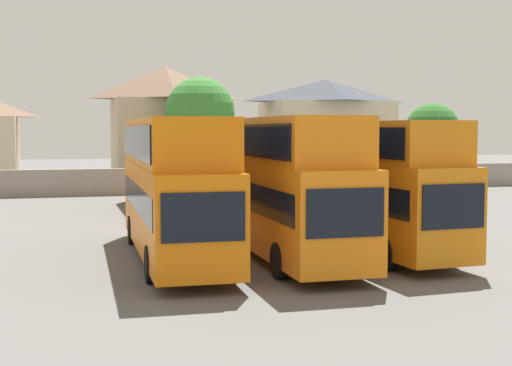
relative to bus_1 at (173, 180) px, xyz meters
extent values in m
plane|color=#605E5B|center=(3.67, 17.65, -2.71)|extent=(140.00, 140.00, 0.00)
cube|color=gray|center=(3.67, 25.30, -1.81)|extent=(56.00, 0.50, 1.80)
cube|color=orange|center=(0.00, -0.11, -0.90)|extent=(2.87, 11.98, 2.91)
cube|color=black|center=(-0.18, -6.08, -0.55)|extent=(2.23, 0.14, 1.31)
cube|color=black|center=(0.00, -0.11, -0.55)|extent=(2.89, 11.03, 0.92)
cube|color=orange|center=(0.01, 0.19, 1.32)|extent=(2.81, 11.39, 1.53)
cube|color=black|center=(0.01, 0.19, 1.32)|extent=(2.88, 10.79, 1.07)
cylinder|color=black|center=(1.05, -3.83, -2.16)|extent=(0.33, 1.11, 1.10)
cylinder|color=black|center=(-1.27, -3.77, -2.16)|extent=(0.33, 1.11, 1.10)
cylinder|color=black|center=(1.27, 3.55, -2.16)|extent=(0.33, 1.11, 1.10)
cylinder|color=black|center=(-1.06, 3.62, -2.16)|extent=(0.33, 1.11, 1.10)
cube|color=orange|center=(3.70, -0.57, -0.87)|extent=(2.65, 11.83, 2.97)
cube|color=black|center=(3.64, -6.49, -0.51)|extent=(2.23, 0.10, 1.34)
cube|color=black|center=(3.70, -0.57, -0.51)|extent=(2.68, 10.88, 0.94)
cube|color=orange|center=(3.70, -0.27, 1.38)|extent=(2.59, 11.24, 1.52)
cube|color=black|center=(3.70, -0.27, 1.38)|extent=(2.68, 10.65, 1.06)
cylinder|color=black|center=(4.83, -4.24, -2.16)|extent=(0.31, 1.10, 1.10)
cylinder|color=black|center=(2.50, -4.22, -2.16)|extent=(0.31, 1.10, 1.10)
cylinder|color=black|center=(4.90, 3.08, -2.16)|extent=(0.31, 1.10, 1.10)
cylinder|color=black|center=(2.56, 3.10, -2.16)|extent=(0.31, 1.10, 1.10)
cube|color=orange|center=(7.04, -0.64, -0.87)|extent=(3.08, 10.28, 2.95)
cube|color=black|center=(7.38, -5.72, -0.52)|extent=(2.12, 0.22, 1.33)
cube|color=black|center=(7.04, -0.64, -0.52)|extent=(3.06, 9.48, 0.93)
cube|color=orange|center=(7.03, -0.38, 1.31)|extent=(2.99, 9.77, 1.41)
cube|color=black|center=(7.03, -0.38, 1.31)|extent=(3.05, 9.27, 0.99)
cylinder|color=black|center=(8.36, -3.70, -2.16)|extent=(0.37, 1.12, 1.10)
cylinder|color=black|center=(6.14, -3.85, -2.16)|extent=(0.37, 1.12, 1.10)
cylinder|color=black|center=(7.94, 2.58, -2.16)|extent=(0.37, 1.12, 1.10)
cylinder|color=black|center=(5.73, 2.43, -2.16)|extent=(0.37, 1.12, 1.10)
cube|color=orange|center=(1.50, 15.31, -0.77)|extent=(2.47, 10.70, 3.17)
cube|color=black|center=(1.48, 9.94, -0.39)|extent=(2.12, 0.09, 1.43)
cube|color=black|center=(1.50, 15.31, -0.39)|extent=(2.50, 9.85, 1.00)
cylinder|color=black|center=(2.60, 11.99, -2.16)|extent=(0.31, 1.10, 1.10)
cylinder|color=black|center=(0.38, 12.00, -2.16)|extent=(0.31, 1.10, 1.10)
cylinder|color=black|center=(2.63, 18.62, -2.16)|extent=(0.31, 1.10, 1.10)
cylinder|color=black|center=(0.41, 18.63, -2.16)|extent=(0.31, 1.10, 1.10)
cube|color=orange|center=(5.16, 15.35, -0.87)|extent=(2.73, 10.29, 2.97)
cube|color=black|center=(5.32, 10.22, -0.51)|extent=(2.13, 0.15, 1.33)
cube|color=black|center=(5.16, 15.35, -0.51)|extent=(2.74, 9.47, 0.93)
cube|color=orange|center=(5.15, 15.60, 1.42)|extent=(2.66, 9.78, 1.61)
cube|color=black|center=(5.15, 15.60, 1.42)|extent=(2.74, 9.27, 1.13)
cylinder|color=black|center=(6.37, 12.22, -2.16)|extent=(0.33, 1.11, 1.10)
cylinder|color=black|center=(4.15, 12.15, -2.16)|extent=(0.33, 1.11, 1.10)
cylinder|color=black|center=(6.18, 18.55, -2.16)|extent=(0.33, 1.11, 1.10)
cylinder|color=black|center=(3.95, 18.48, -2.16)|extent=(0.33, 1.11, 1.10)
cube|color=#C6B293|center=(4.87, 34.57, 0.75)|extent=(8.43, 7.40, 6.92)
pyramid|color=brown|center=(4.87, 34.57, 5.53)|extent=(8.85, 7.77, 2.63)
cube|color=beige|center=(18.80, 34.47, 0.71)|extent=(10.22, 7.26, 6.84)
pyramid|color=#3D424C|center=(18.80, 34.47, 5.10)|extent=(10.73, 7.63, 1.93)
cylinder|color=brown|center=(6.38, 27.80, -0.74)|extent=(0.48, 0.48, 3.95)
sphere|color=#387F33|center=(6.38, 27.80, 3.02)|extent=(5.10, 5.10, 5.10)
cylinder|color=brown|center=(22.87, 23.30, -1.24)|extent=(0.54, 0.54, 2.94)
sphere|color=#2D6B28|center=(22.87, 23.30, 1.64)|extent=(4.04, 4.04, 4.04)
camera|label=1|loc=(-3.85, -24.48, 1.73)|focal=50.64mm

